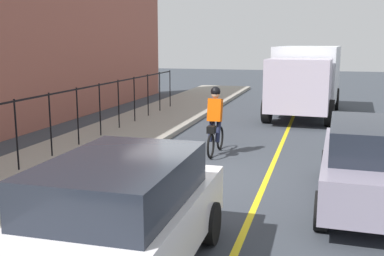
% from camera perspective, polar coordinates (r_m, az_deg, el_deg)
% --- Properties ---
extents(ground_plane, '(80.00, 80.00, 0.00)m').
position_cam_1_polar(ground_plane, '(10.49, 0.19, -5.99)').
color(ground_plane, '#373C44').
extents(lane_line_centre, '(36.00, 0.12, 0.01)m').
position_cam_1_polar(lane_line_centre, '(10.20, 8.94, -6.60)').
color(lane_line_centre, yellow).
rests_on(lane_line_centre, ground).
extents(sidewalk, '(40.00, 3.20, 0.15)m').
position_cam_1_polar(sidewalk, '(11.82, -15.94, -4.14)').
color(sidewalk, gray).
rests_on(sidewalk, ground).
extents(iron_fence, '(17.52, 0.04, 1.60)m').
position_cam_1_polar(iron_fence, '(12.63, -15.40, 2.40)').
color(iron_fence, black).
rests_on(iron_fence, sidewalk).
extents(cyclist_lead, '(1.71, 0.36, 1.83)m').
position_cam_1_polar(cyclist_lead, '(12.36, 2.84, 0.86)').
color(cyclist_lead, black).
rests_on(cyclist_lead, ground).
extents(patrol_sedan, '(4.45, 2.02, 1.58)m').
position_cam_1_polar(patrol_sedan, '(9.10, 21.44, -3.95)').
color(patrol_sedan, gray).
rests_on(patrol_sedan, ground).
extents(parked_sedan_rear, '(4.42, 1.95, 1.58)m').
position_cam_1_polar(parked_sedan_rear, '(5.89, -9.30, -11.18)').
color(parked_sedan_rear, white).
rests_on(parked_sedan_rear, ground).
extents(box_truck_background, '(6.84, 2.87, 2.78)m').
position_cam_1_polar(box_truck_background, '(19.72, 13.80, 6.08)').
color(box_truck_background, silver).
rests_on(box_truck_background, ground).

